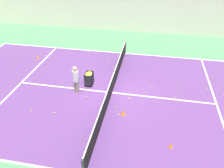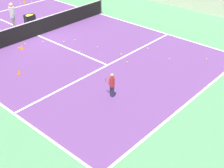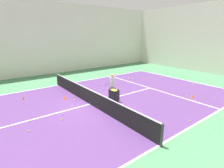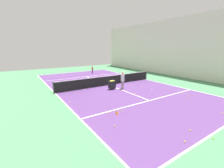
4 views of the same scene
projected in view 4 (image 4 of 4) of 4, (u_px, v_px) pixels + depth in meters
name	position (u px, v px, depth m)	size (l,w,h in m)	color
ground_plane	(109.00, 85.00, 16.19)	(35.90, 35.90, 0.00)	#477F56
court_playing_area	(109.00, 85.00, 16.19)	(11.15, 21.43, 0.00)	#563370
line_baseline_near	(74.00, 72.00, 24.89)	(11.15, 0.10, 0.00)	white
line_baseline_far	(222.00, 128.00, 7.49)	(11.15, 0.10, 0.00)	white
line_sideline_left	(145.00, 79.00, 19.17)	(0.10, 21.43, 0.00)	white
line_sideline_right	(55.00, 93.00, 13.21)	(0.10, 21.43, 0.00)	white
line_service_near	(86.00, 77.00, 20.97)	(11.15, 0.10, 0.00)	white
line_service_far	(150.00, 101.00, 11.40)	(11.15, 0.10, 0.00)	white
line_centre_service	(109.00, 85.00, 16.19)	(0.10, 11.79, 0.00)	white
hall_enclosure_left	(174.00, 48.00, 21.08)	(0.15, 32.20, 7.93)	silver
tennis_net	(109.00, 80.00, 16.06)	(11.45, 0.10, 1.03)	#2D2D33
player_near_baseline	(92.00, 69.00, 23.57)	(0.28, 0.57, 1.13)	#2D3351
coach_at_net	(123.00, 79.00, 14.46)	(0.46, 0.70, 1.72)	gray
ball_cart	(112.00, 83.00, 14.48)	(0.62, 0.46, 0.86)	black
training_cone_0	(117.00, 112.00, 9.02)	(0.19, 0.19, 0.29)	orange
training_cone_1	(118.00, 76.00, 20.74)	(0.17, 0.17, 0.23)	orange
training_cone_2	(117.00, 80.00, 17.89)	(0.23, 0.23, 0.28)	orange
tennis_ball_0	(213.00, 138.00, 6.57)	(0.07, 0.07, 0.07)	yellow
tennis_ball_1	(76.00, 93.00, 13.17)	(0.07, 0.07, 0.07)	yellow
tennis_ball_2	(122.00, 111.00, 9.37)	(0.07, 0.07, 0.07)	yellow
tennis_ball_3	(64.00, 78.00, 19.67)	(0.07, 0.07, 0.07)	yellow
tennis_ball_4	(97.00, 82.00, 17.58)	(0.07, 0.07, 0.07)	yellow
tennis_ball_5	(134.00, 94.00, 12.98)	(0.07, 0.07, 0.07)	yellow
tennis_ball_6	(119.00, 81.00, 17.81)	(0.07, 0.07, 0.07)	yellow
tennis_ball_8	(188.00, 95.00, 12.65)	(0.07, 0.07, 0.07)	yellow
tennis_ball_9	(116.00, 82.00, 17.29)	(0.07, 0.07, 0.07)	yellow
tennis_ball_10	(84.00, 90.00, 14.22)	(0.07, 0.07, 0.07)	yellow
tennis_ball_11	(122.00, 86.00, 15.44)	(0.07, 0.07, 0.07)	yellow
tennis_ball_12	(152.00, 89.00, 14.36)	(0.07, 0.07, 0.07)	yellow
tennis_ball_13	(142.00, 87.00, 15.34)	(0.07, 0.07, 0.07)	yellow
tennis_ball_14	(84.00, 80.00, 18.79)	(0.07, 0.07, 0.07)	yellow
tennis_ball_15	(107.00, 82.00, 17.28)	(0.07, 0.07, 0.07)	yellow
tennis_ball_16	(110.00, 85.00, 15.99)	(0.07, 0.07, 0.07)	yellow
tennis_ball_17	(63.00, 76.00, 21.16)	(0.07, 0.07, 0.07)	yellow
tennis_ball_18	(222.00, 113.00, 9.07)	(0.07, 0.07, 0.07)	yellow
tennis_ball_19	(115.00, 126.00, 7.62)	(0.07, 0.07, 0.07)	yellow
tennis_ball_20	(70.00, 102.00, 10.96)	(0.07, 0.07, 0.07)	yellow
tennis_ball_21	(185.00, 142.00, 6.35)	(0.07, 0.07, 0.07)	yellow
tennis_ball_22	(78.00, 78.00, 20.00)	(0.07, 0.07, 0.07)	yellow
tennis_ball_23	(91.00, 82.00, 17.52)	(0.07, 0.07, 0.07)	yellow
tennis_ball_24	(188.00, 97.00, 12.22)	(0.07, 0.07, 0.07)	yellow
tennis_ball_25	(79.00, 76.00, 20.95)	(0.07, 0.07, 0.07)	yellow
tennis_ball_26	(190.00, 130.00, 7.23)	(0.07, 0.07, 0.07)	yellow
tennis_ball_27	(51.00, 75.00, 21.65)	(0.07, 0.07, 0.07)	yellow
tennis_ball_28	(42.00, 74.00, 22.61)	(0.07, 0.07, 0.07)	yellow
tennis_ball_29	(108.00, 113.00, 9.16)	(0.07, 0.07, 0.07)	yellow
tennis_ball_30	(92.00, 79.00, 19.10)	(0.07, 0.07, 0.07)	yellow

